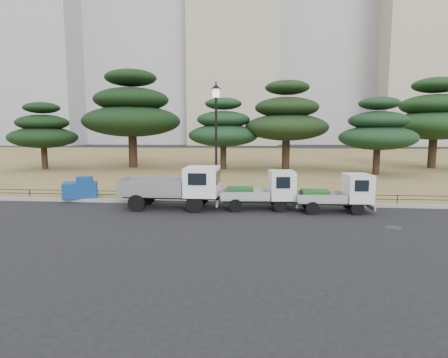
# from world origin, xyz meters

# --- Properties ---
(ground) EXTENTS (220.00, 220.00, 0.00)m
(ground) POSITION_xyz_m (0.00, 0.00, 0.00)
(ground) COLOR black
(lawn) EXTENTS (120.00, 56.00, 0.15)m
(lawn) POSITION_xyz_m (0.00, 30.60, 0.07)
(lawn) COLOR olive
(lawn) RESTS_ON ground
(curb) EXTENTS (120.00, 0.25, 0.16)m
(curb) POSITION_xyz_m (0.00, 2.60, 0.08)
(curb) COLOR gray
(curb) RESTS_ON ground
(truck_large) EXTENTS (4.38, 1.78, 1.90)m
(truck_large) POSITION_xyz_m (-2.09, 1.40, 1.06)
(truck_large) COLOR black
(truck_large) RESTS_ON ground
(truck_kei_front) EXTENTS (3.37, 1.65, 1.73)m
(truck_kei_front) POSITION_xyz_m (1.83, 1.62, 0.86)
(truck_kei_front) COLOR black
(truck_kei_front) RESTS_ON ground
(truck_kei_rear) EXTENTS (3.24, 1.54, 1.66)m
(truck_kei_rear) POSITION_xyz_m (5.06, 1.36, 0.83)
(truck_kei_rear) COLOR black
(truck_kei_rear) RESTS_ON ground
(street_lamp) EXTENTS (0.50, 0.50, 5.54)m
(street_lamp) POSITION_xyz_m (-0.46, 2.90, 3.89)
(street_lamp) COLOR black
(street_lamp) RESTS_ON lawn
(pipe_fence) EXTENTS (38.00, 0.04, 0.40)m
(pipe_fence) POSITION_xyz_m (0.00, 2.75, 0.44)
(pipe_fence) COLOR black
(pipe_fence) RESTS_ON lawn
(tarp_pile) EXTENTS (1.94, 1.69, 1.08)m
(tarp_pile) POSITION_xyz_m (-7.39, 2.98, 0.58)
(tarp_pile) COLOR navy
(tarp_pile) RESTS_ON lawn
(manhole) EXTENTS (0.60, 0.60, 0.01)m
(manhole) POSITION_xyz_m (6.50, -1.20, 0.01)
(manhole) COLOR #2D2D30
(manhole) RESTS_ON ground
(pine_west_far) EXTENTS (5.76, 5.76, 5.82)m
(pine_west_far) POSITION_xyz_m (-17.20, 16.21, 3.51)
(pine_west_far) COLOR black
(pine_west_far) RESTS_ON lawn
(pine_west_near) EXTENTS (8.85, 8.85, 8.85)m
(pine_west_near) POSITION_xyz_m (-10.04, 18.66, 5.25)
(pine_west_near) COLOR black
(pine_west_near) RESTS_ON lawn
(pine_center_left) EXTENTS (6.10, 6.10, 6.20)m
(pine_center_left) POSITION_xyz_m (-1.55, 17.79, 3.73)
(pine_center_left) COLOR black
(pine_center_left) RESTS_ON lawn
(pine_center_right) EXTENTS (7.18, 7.18, 7.61)m
(pine_center_right) POSITION_xyz_m (3.90, 17.89, 4.56)
(pine_center_right) COLOR black
(pine_center_right) RESTS_ON lawn
(pine_east_near) EXTENTS (5.86, 5.86, 5.92)m
(pine_east_near) POSITION_xyz_m (10.65, 14.89, 3.57)
(pine_east_near) COLOR black
(pine_east_near) RESTS_ON lawn
(pine_east_far) EXTENTS (8.00, 8.00, 8.04)m
(pine_east_far) POSITION_xyz_m (17.18, 20.45, 4.79)
(pine_east_far) COLOR black
(pine_east_far) RESTS_ON lawn
(tower_far_west) EXTENTS (24.00, 20.00, 65.00)m
(tower_far_west) POSITION_xyz_m (-55.00, 80.00, 32.50)
(tower_far_west) COLOR #A0A0A5
(tower_far_west) RESTS_ON ground
(tower_center_left) EXTENTS (22.00, 20.00, 55.00)m
(tower_center_left) POSITION_xyz_m (-5.00, 85.00, 27.50)
(tower_center_left) COLOR #AAA08C
(tower_center_left) RESTS_ON ground
(tower_east) EXTENTS (20.00, 18.00, 48.00)m
(tower_east) POSITION_xyz_m (40.00, 82.00, 24.00)
(tower_east) COLOR #AAA08C
(tower_east) RESTS_ON ground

